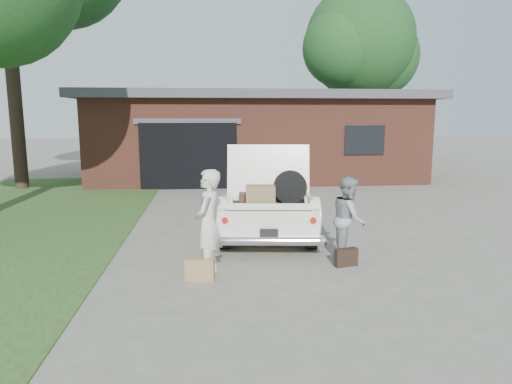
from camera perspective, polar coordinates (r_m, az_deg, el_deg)
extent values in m
plane|color=gray|center=(7.74, 0.45, -8.80)|extent=(90.00, 90.00, 0.00)
cube|color=brown|center=(18.91, -0.32, 6.70)|extent=(12.00, 7.00, 3.00)
cube|color=#4C4C51|center=(18.90, -0.33, 11.70)|extent=(12.80, 7.80, 0.30)
cube|color=black|center=(15.43, -8.39, 4.47)|extent=(3.20, 0.30, 2.20)
cube|color=#4C4C51|center=(15.30, -8.51, 8.74)|extent=(3.50, 0.12, 0.18)
cube|color=black|center=(16.20, 13.40, 6.33)|extent=(1.40, 0.08, 1.00)
cylinder|color=#38281E|center=(17.28, -28.05, 11.90)|extent=(0.44, 0.44, 6.96)
cylinder|color=#38281E|center=(26.02, 12.50, 9.57)|extent=(0.44, 0.44, 5.10)
sphere|color=#235121|center=(26.32, 12.81, 17.91)|extent=(5.85, 5.85, 5.85)
sphere|color=#235121|center=(27.20, 15.09, 16.00)|extent=(4.39, 4.39, 4.39)
sphere|color=#235121|center=(25.22, 10.68, 17.31)|extent=(4.10, 4.10, 4.10)
cube|color=white|center=(9.88, 1.39, -1.39)|extent=(2.20, 4.66, 0.59)
cube|color=beige|center=(10.06, 1.38, 1.80)|extent=(1.68, 1.95, 0.47)
cube|color=black|center=(10.91, 1.32, 2.31)|extent=(1.40, 0.23, 0.40)
cube|color=black|center=(9.22, 1.46, 0.97)|extent=(1.40, 0.23, 0.40)
cylinder|color=black|center=(8.47, -3.86, -5.11)|extent=(0.26, 0.61, 0.59)
cylinder|color=black|center=(8.49, 6.91, -5.11)|extent=(0.26, 0.61, 0.59)
cylinder|color=black|center=(11.45, -2.69, -1.23)|extent=(0.26, 0.61, 0.59)
cylinder|color=black|center=(11.47, 5.24, -1.24)|extent=(0.26, 0.61, 0.59)
cylinder|color=silver|center=(7.69, 1.63, -6.12)|extent=(1.85, 0.37, 0.16)
cylinder|color=#A5140F|center=(7.69, -3.89, -3.51)|extent=(0.12, 0.10, 0.11)
cylinder|color=#A5140F|center=(7.71, 7.13, -3.51)|extent=(0.12, 0.10, 0.11)
cube|color=black|center=(7.64, 1.64, -5.18)|extent=(0.31, 0.05, 0.15)
cube|color=black|center=(8.14, 1.57, -1.52)|extent=(1.50, 1.14, 0.04)
cube|color=white|center=(8.14, -3.50, -0.89)|extent=(0.16, 0.99, 0.16)
cube|color=white|center=(8.17, 6.63, -0.90)|extent=(0.16, 0.99, 0.16)
cube|color=white|center=(7.64, 1.64, -1.84)|extent=(1.44, 0.21, 0.11)
cube|color=white|center=(8.43, 1.54, 2.45)|extent=(1.53, 0.44, 1.02)
cube|color=#502F22|center=(8.36, -0.43, -0.56)|extent=(0.52, 0.37, 0.16)
cube|color=olive|center=(7.89, 0.59, -0.45)|extent=(0.53, 0.38, 0.35)
cube|color=black|center=(8.32, 2.25, -0.56)|extent=(0.59, 0.42, 0.17)
cylinder|color=black|center=(8.06, 4.29, 0.60)|extent=(0.60, 0.21, 0.59)
imported|color=beige|center=(6.93, -6.02, -3.96)|extent=(0.55, 0.69, 1.65)
imported|color=gray|center=(7.91, 11.53, -3.23)|extent=(0.69, 0.80, 1.43)
cube|color=#9C7F4F|center=(6.95, -7.06, -9.57)|extent=(0.45, 0.21, 0.34)
cube|color=black|center=(7.66, 11.19, -8.01)|extent=(0.40, 0.21, 0.30)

